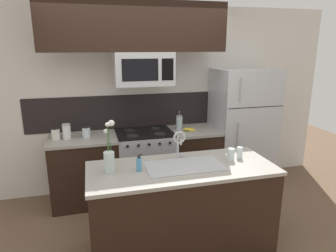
# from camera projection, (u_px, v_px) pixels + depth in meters

# --- Properties ---
(ground_plane) EXTENTS (10.00, 10.00, 0.00)m
(ground_plane) POSITION_uv_depth(u_px,v_px,m) (160.00, 230.00, 3.46)
(ground_plane) COLOR brown
(rear_partition) EXTENTS (5.20, 0.10, 2.60)m
(rear_partition) POSITION_uv_depth(u_px,v_px,m) (159.00, 99.00, 4.39)
(rear_partition) COLOR silver
(rear_partition) RESTS_ON ground
(splash_band) EXTENTS (3.13, 0.01, 0.48)m
(splash_band) POSITION_uv_depth(u_px,v_px,m) (140.00, 111.00, 4.30)
(splash_band) COLOR black
(splash_band) RESTS_ON rear_partition
(back_counter_left) EXTENTS (0.88, 0.65, 0.91)m
(back_counter_left) POSITION_uv_depth(u_px,v_px,m) (85.00, 170.00, 3.98)
(back_counter_left) COLOR black
(back_counter_left) RESTS_ON ground
(back_counter_right) EXTENTS (0.69, 0.65, 0.91)m
(back_counter_right) POSITION_uv_depth(u_px,v_px,m) (193.00, 159.00, 4.35)
(back_counter_right) COLOR black
(back_counter_right) RESTS_ON ground
(stove_range) EXTENTS (0.76, 0.64, 0.93)m
(stove_range) POSITION_uv_depth(u_px,v_px,m) (145.00, 164.00, 4.18)
(stove_range) COLOR #B7BABF
(stove_range) RESTS_ON ground
(microwave) EXTENTS (0.74, 0.40, 0.42)m
(microwave) POSITION_uv_depth(u_px,v_px,m) (143.00, 69.00, 3.82)
(microwave) COLOR #B7BABF
(upper_cabinet_band) EXTENTS (2.27, 0.34, 0.60)m
(upper_cabinet_band) POSITION_uv_depth(u_px,v_px,m) (135.00, 27.00, 3.64)
(upper_cabinet_band) COLOR black
(refrigerator) EXTENTS (0.86, 0.74, 1.75)m
(refrigerator) POSITION_uv_depth(u_px,v_px,m) (241.00, 128.00, 4.45)
(refrigerator) COLOR #B7BABF
(refrigerator) RESTS_ON ground
(storage_jar_tall) EXTENTS (0.10, 0.10, 0.15)m
(storage_jar_tall) POSITION_uv_depth(u_px,v_px,m) (56.00, 134.00, 3.77)
(storage_jar_tall) COLOR silver
(storage_jar_tall) RESTS_ON back_counter_left
(storage_jar_medium) EXTENTS (0.10, 0.10, 0.19)m
(storage_jar_medium) POSITION_uv_depth(u_px,v_px,m) (67.00, 131.00, 3.80)
(storage_jar_medium) COLOR silver
(storage_jar_medium) RESTS_ON back_counter_left
(storage_jar_short) EXTENTS (0.10, 0.10, 0.15)m
(storage_jar_short) POSITION_uv_depth(u_px,v_px,m) (86.00, 132.00, 3.84)
(storage_jar_short) COLOR silver
(storage_jar_short) RESTS_ON back_counter_left
(banana_bunch) EXTENTS (0.19, 0.12, 0.08)m
(banana_bunch) POSITION_uv_depth(u_px,v_px,m) (189.00, 129.00, 4.15)
(banana_bunch) COLOR yellow
(banana_bunch) RESTS_ON back_counter_right
(french_press) EXTENTS (0.09, 0.09, 0.27)m
(french_press) POSITION_uv_depth(u_px,v_px,m) (179.00, 122.00, 4.22)
(french_press) COLOR silver
(french_press) RESTS_ON back_counter_right
(island_counter) EXTENTS (1.83, 0.77, 0.91)m
(island_counter) POSITION_uv_depth(u_px,v_px,m) (181.00, 208.00, 3.05)
(island_counter) COLOR black
(island_counter) RESTS_ON ground
(kitchen_sink) EXTENTS (0.76, 0.41, 0.16)m
(kitchen_sink) POSITION_uv_depth(u_px,v_px,m) (185.00, 173.00, 2.95)
(kitchen_sink) COLOR #ADAFB5
(kitchen_sink) RESTS_ON island_counter
(sink_faucet) EXTENTS (0.14, 0.14, 0.31)m
(sink_faucet) POSITION_uv_depth(u_px,v_px,m) (179.00, 141.00, 3.07)
(sink_faucet) COLOR #B7BABF
(sink_faucet) RESTS_ON island_counter
(dish_soap_bottle) EXTENTS (0.06, 0.05, 0.16)m
(dish_soap_bottle) POSITION_uv_depth(u_px,v_px,m) (139.00, 164.00, 2.81)
(dish_soap_bottle) COLOR #4C93C6
(dish_soap_bottle) RESTS_ON island_counter
(drinking_glass) EXTENTS (0.07, 0.07, 0.13)m
(drinking_glass) POSITION_uv_depth(u_px,v_px,m) (231.00, 154.00, 3.07)
(drinking_glass) COLOR silver
(drinking_glass) RESTS_ON island_counter
(spare_glass) EXTENTS (0.06, 0.06, 0.12)m
(spare_glass) POSITION_uv_depth(u_px,v_px,m) (240.00, 153.00, 3.14)
(spare_glass) COLOR silver
(spare_glass) RESTS_ON island_counter
(flower_vase) EXTENTS (0.12, 0.15, 0.49)m
(flower_vase) POSITION_uv_depth(u_px,v_px,m) (109.00, 158.00, 2.77)
(flower_vase) COLOR silver
(flower_vase) RESTS_ON island_counter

